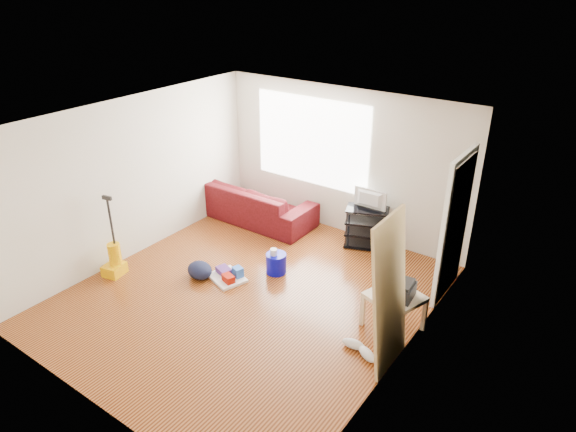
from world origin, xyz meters
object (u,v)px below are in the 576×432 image
Objects in this scene: sofa at (255,219)px; tv_stand at (366,227)px; side_table at (395,300)px; vacuum at (114,260)px; backpack at (200,277)px; cleaning_tray at (228,276)px; bucket at (276,272)px.

tv_stand is at bearing -172.78° from sofa.
vacuum is at bearing -162.66° from side_table.
vacuum reaches higher than tv_stand.
side_table is 2.93m from backpack.
sofa is at bearing 117.53° from cleaning_tray.
sofa is 2.18m from tv_stand.
sofa is 7.31× the size of bucket.
side_table is at bearing 5.16° from vacuum.
backpack is at bearing -151.90° from cleaning_tray.
tv_stand is at bearing 64.33° from bucket.
bucket is at bearing 50.52° from cleaning_tray.
cleaning_tray is at bearing 117.53° from sofa.
tv_stand is (2.13, 0.27, 0.35)m from sofa.
sofa reaches higher than bucket.
vacuum is (-2.67, -2.94, -0.12)m from tv_stand.
backpack is (-0.38, -0.20, -0.06)m from cleaning_tray.
cleaning_tray is 0.50× the size of vacuum.
sofa is at bearing 66.34° from vacuum.
sofa is at bearing 138.67° from bucket.
vacuum reaches higher than backpack.
tv_stand reaches higher than sofa.
tv_stand is 2.41m from cleaning_tray.
side_table is 2.05m from bucket.
tv_stand is 1.22× the size of cleaning_tray.
bucket is at bearing 24.16° from vacuum.
side_table is at bearing -5.72° from bucket.
bucket is 0.25× the size of vacuum.
bucket is at bearing 62.21° from backpack.
vacuum is at bearing -143.66° from bucket.
backpack is (-2.85, -0.57, -0.41)m from side_table.
bucket is 2.43m from vacuum.
cleaning_tray is at bearing -140.69° from tv_stand.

